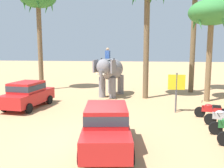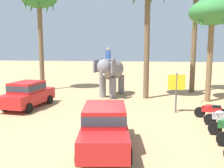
{
  "view_description": "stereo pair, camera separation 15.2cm",
  "coord_description": "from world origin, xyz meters",
  "px_view_note": "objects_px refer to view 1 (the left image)",
  "views": [
    {
      "loc": [
        2.04,
        -9.64,
        3.9
      ],
      "look_at": [
        0.17,
        5.79,
        1.6
      ],
      "focal_mm": 39.78,
      "sensor_mm": 36.0,
      "label": 1
    },
    {
      "loc": [
        2.2,
        -9.63,
        3.9
      ],
      "look_at": [
        0.17,
        5.79,
        1.6
      ],
      "focal_mm": 39.78,
      "sensor_mm": 36.0,
      "label": 2
    }
  ],
  "objects_px": {
    "palm_tree_left_of_road": "(212,15)",
    "signboard_yellow": "(176,85)",
    "palm_tree_far_back": "(38,1)",
    "motorcycle_far_in_row": "(223,117)",
    "car_sedan_foreground": "(106,126)",
    "motorcycle_end_of_row": "(211,110)",
    "elephant_with_mahout": "(111,71)",
    "car_parked_far_side": "(28,94)"
  },
  "relations": [
    {
      "from": "motorcycle_far_in_row",
      "to": "palm_tree_far_back",
      "type": "bearing_deg",
      "value": 145.25
    },
    {
      "from": "motorcycle_end_of_row",
      "to": "palm_tree_far_back",
      "type": "bearing_deg",
      "value": 149.2
    },
    {
      "from": "palm_tree_left_of_road",
      "to": "palm_tree_far_back",
      "type": "bearing_deg",
      "value": 167.05
    },
    {
      "from": "car_sedan_foreground",
      "to": "motorcycle_end_of_row",
      "type": "height_order",
      "value": "car_sedan_foreground"
    },
    {
      "from": "motorcycle_end_of_row",
      "to": "palm_tree_far_back",
      "type": "xyz_separation_m",
      "value": [
        -13.03,
        7.77,
        7.47
      ]
    },
    {
      "from": "car_sedan_foreground",
      "to": "palm_tree_far_back",
      "type": "bearing_deg",
      "value": 121.93
    },
    {
      "from": "car_sedan_foreground",
      "to": "motorcycle_end_of_row",
      "type": "distance_m",
      "value": 7.1
    },
    {
      "from": "motorcycle_far_in_row",
      "to": "signboard_yellow",
      "type": "distance_m",
      "value": 3.39
    },
    {
      "from": "elephant_with_mahout",
      "to": "car_parked_far_side",
      "type": "bearing_deg",
      "value": -136.82
    },
    {
      "from": "palm_tree_left_of_road",
      "to": "signboard_yellow",
      "type": "distance_m",
      "value": 6.27
    },
    {
      "from": "motorcycle_end_of_row",
      "to": "signboard_yellow",
      "type": "bearing_deg",
      "value": 149.54
    },
    {
      "from": "elephant_with_mahout",
      "to": "motorcycle_end_of_row",
      "type": "relative_size",
      "value": 2.27
    },
    {
      "from": "car_parked_far_side",
      "to": "elephant_with_mahout",
      "type": "distance_m",
      "value": 6.75
    },
    {
      "from": "car_parked_far_side",
      "to": "motorcycle_far_in_row",
      "type": "relative_size",
      "value": 2.41
    },
    {
      "from": "motorcycle_end_of_row",
      "to": "motorcycle_far_in_row",
      "type": "bearing_deg",
      "value": -81.96
    },
    {
      "from": "palm_tree_far_back",
      "to": "signboard_yellow",
      "type": "xyz_separation_m",
      "value": [
        11.24,
        -6.72,
        -6.25
      ]
    },
    {
      "from": "car_parked_far_side",
      "to": "motorcycle_end_of_row",
      "type": "bearing_deg",
      "value": -5.74
    },
    {
      "from": "car_sedan_foreground",
      "to": "palm_tree_far_back",
      "type": "distance_m",
      "value": 16.43
    },
    {
      "from": "elephant_with_mahout",
      "to": "palm_tree_far_back",
      "type": "relative_size",
      "value": 0.44
    },
    {
      "from": "signboard_yellow",
      "to": "car_sedan_foreground",
      "type": "bearing_deg",
      "value": -119.82
    },
    {
      "from": "motorcycle_end_of_row",
      "to": "car_sedan_foreground",
      "type": "bearing_deg",
      "value": -136.87
    },
    {
      "from": "car_sedan_foreground",
      "to": "palm_tree_far_back",
      "type": "height_order",
      "value": "palm_tree_far_back"
    },
    {
      "from": "car_sedan_foreground",
      "to": "signboard_yellow",
      "type": "bearing_deg",
      "value": 60.18
    },
    {
      "from": "palm_tree_far_back",
      "to": "signboard_yellow",
      "type": "relative_size",
      "value": 3.81
    },
    {
      "from": "elephant_with_mahout",
      "to": "motorcycle_far_in_row",
      "type": "bearing_deg",
      "value": -47.32
    },
    {
      "from": "palm_tree_far_back",
      "to": "motorcycle_far_in_row",
      "type": "bearing_deg",
      "value": -34.75
    },
    {
      "from": "car_parked_far_side",
      "to": "motorcycle_far_in_row",
      "type": "xyz_separation_m",
      "value": [
        11.4,
        -2.54,
        -0.46
      ]
    },
    {
      "from": "car_parked_far_side",
      "to": "motorcycle_far_in_row",
      "type": "height_order",
      "value": "car_parked_far_side"
    },
    {
      "from": "elephant_with_mahout",
      "to": "motorcycle_far_in_row",
      "type": "height_order",
      "value": "elephant_with_mahout"
    },
    {
      "from": "palm_tree_left_of_road",
      "to": "motorcycle_end_of_row",
      "type": "bearing_deg",
      "value": -101.1
    },
    {
      "from": "palm_tree_left_of_road",
      "to": "signboard_yellow",
      "type": "height_order",
      "value": "palm_tree_left_of_road"
    },
    {
      "from": "car_parked_far_side",
      "to": "signboard_yellow",
      "type": "distance_m",
      "value": 9.44
    },
    {
      "from": "elephant_with_mahout",
      "to": "signboard_yellow",
      "type": "relative_size",
      "value": 1.67
    },
    {
      "from": "elephant_with_mahout",
      "to": "palm_tree_far_back",
      "type": "bearing_deg",
      "value": 162.7
    },
    {
      "from": "car_sedan_foreground",
      "to": "motorcycle_far_in_row",
      "type": "xyz_separation_m",
      "value": [
        5.37,
        3.44,
        -0.46
      ]
    },
    {
      "from": "car_sedan_foreground",
      "to": "motorcycle_far_in_row",
      "type": "distance_m",
      "value": 6.39
    },
    {
      "from": "car_sedan_foreground",
      "to": "palm_tree_left_of_road",
      "type": "bearing_deg",
      "value": 57.19
    },
    {
      "from": "elephant_with_mahout",
      "to": "signboard_yellow",
      "type": "distance_m",
      "value": 6.5
    },
    {
      "from": "motorcycle_end_of_row",
      "to": "signboard_yellow",
      "type": "height_order",
      "value": "signboard_yellow"
    },
    {
      "from": "car_parked_far_side",
      "to": "signboard_yellow",
      "type": "bearing_deg",
      "value": -0.44
    },
    {
      "from": "car_parked_far_side",
      "to": "signboard_yellow",
      "type": "xyz_separation_m",
      "value": [
        9.41,
        -0.07,
        0.76
      ]
    },
    {
      "from": "motorcycle_far_in_row",
      "to": "motorcycle_end_of_row",
      "type": "relative_size",
      "value": 1.0
    }
  ]
}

